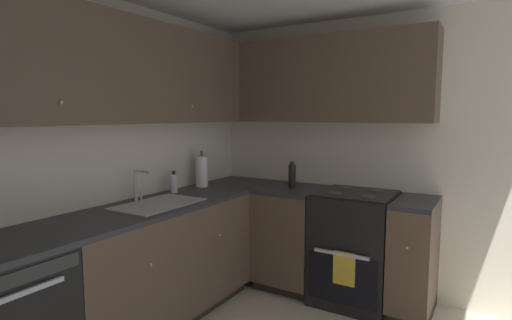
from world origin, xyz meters
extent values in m
cube|color=beige|center=(0.00, 1.43, 1.20)|extent=(3.75, 0.05, 2.40)
cube|color=beige|center=(1.85, 0.00, 1.20)|extent=(0.05, 2.91, 2.40)
cube|color=#333333|center=(-0.72, 0.80, 0.83)|extent=(0.55, 0.01, 0.07)
cube|color=silver|center=(-0.72, 0.79, 0.76)|extent=(0.36, 0.02, 0.02)
cube|color=brown|center=(0.41, 1.11, 0.49)|extent=(1.64, 0.60, 0.79)
cube|color=black|center=(0.41, 1.14, 0.04)|extent=(1.64, 0.54, 0.09)
sphere|color=tan|center=(0.04, 0.79, 0.63)|extent=(0.02, 0.02, 0.02)
sphere|color=tan|center=(0.77, 0.79, 0.63)|extent=(0.02, 0.02, 0.02)
cube|color=#2D2D33|center=(0.40, 1.11, 0.90)|extent=(2.85, 0.60, 0.03)
cube|color=brown|center=(1.53, 0.54, 0.49)|extent=(0.60, 0.53, 0.79)
cube|color=black|center=(1.56, 0.54, 0.04)|extent=(0.54, 0.53, 0.09)
cube|color=brown|center=(1.53, -0.51, 0.49)|extent=(0.60, 0.30, 0.79)
cube|color=black|center=(1.56, -0.51, 0.04)|extent=(0.54, 0.30, 0.09)
sphere|color=tan|center=(1.21, -0.51, 0.63)|extent=(0.02, 0.02, 0.02)
cube|color=#2D2D33|center=(1.53, 0.54, 0.90)|extent=(0.60, 0.53, 0.03)
cube|color=#2D2D33|center=(1.53, -0.51, 0.90)|extent=(0.60, 0.30, 0.03)
cube|color=black|center=(1.55, -0.04, 0.46)|extent=(0.64, 0.62, 0.92)
cube|color=black|center=(1.22, -0.04, 0.29)|extent=(0.02, 0.55, 0.38)
cube|color=silver|center=(1.20, -0.04, 0.51)|extent=(0.02, 0.43, 0.02)
cube|color=black|center=(1.55, -0.04, 0.92)|extent=(0.59, 0.60, 0.01)
cube|color=black|center=(1.85, -0.04, 0.99)|extent=(0.03, 0.60, 0.15)
cylinder|color=#4C4C4C|center=(1.41, -0.18, 0.93)|extent=(0.11, 0.11, 0.01)
cylinder|color=#4C4C4C|center=(1.41, 0.09, 0.93)|extent=(0.11, 0.11, 0.01)
cylinder|color=#4C4C4C|center=(1.69, -0.18, 0.93)|extent=(0.11, 0.11, 0.01)
cylinder|color=#4C4C4C|center=(1.69, 0.09, 0.93)|extent=(0.11, 0.11, 0.01)
cube|color=gold|center=(1.20, -0.07, 0.40)|extent=(0.02, 0.17, 0.26)
cube|color=brown|center=(0.24, 1.25, 1.87)|extent=(2.53, 0.32, 0.73)
sphere|color=tan|center=(-0.31, 1.08, 1.63)|extent=(0.02, 0.02, 0.02)
sphere|color=tan|center=(0.80, 1.08, 1.63)|extent=(0.02, 0.02, 0.02)
cube|color=brown|center=(1.67, 0.40, 1.87)|extent=(0.32, 2.02, 0.73)
cube|color=#B7B7BC|center=(0.41, 1.08, 0.92)|extent=(0.63, 0.40, 0.01)
cube|color=gray|center=(0.41, 1.08, 0.87)|extent=(0.58, 0.36, 0.09)
cube|color=#99999E|center=(0.41, 1.08, 0.88)|extent=(0.02, 0.35, 0.06)
cylinder|color=silver|center=(0.41, 1.31, 1.04)|extent=(0.02, 0.02, 0.24)
cylinder|color=silver|center=(0.41, 1.23, 1.15)|extent=(0.02, 0.15, 0.02)
cylinder|color=silver|center=(0.46, 1.31, 0.95)|extent=(0.02, 0.02, 0.06)
cylinder|color=silver|center=(0.80, 1.29, 0.99)|extent=(0.06, 0.06, 0.15)
cylinder|color=#262626|center=(0.80, 1.29, 1.09)|extent=(0.03, 0.03, 0.03)
cylinder|color=white|center=(1.15, 1.27, 1.05)|extent=(0.11, 0.11, 0.28)
cylinder|color=#3F3F3F|center=(1.15, 1.27, 1.07)|extent=(0.02, 0.02, 0.34)
cylinder|color=black|center=(1.53, 0.54, 1.02)|extent=(0.06, 0.06, 0.21)
cylinder|color=black|center=(1.53, 0.54, 1.14)|extent=(0.03, 0.03, 0.02)
camera|label=1|loc=(-1.68, -1.02, 1.56)|focal=28.11mm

